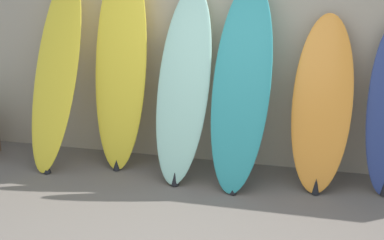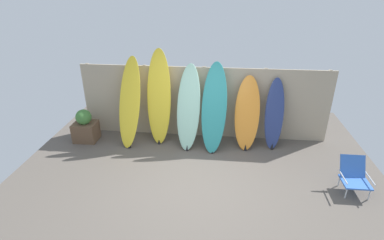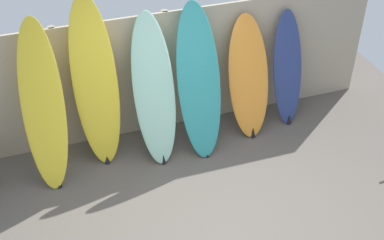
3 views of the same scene
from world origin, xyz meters
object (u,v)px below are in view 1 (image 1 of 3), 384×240
at_px(surfboard_yellow_0, 56,72).
at_px(surfboard_teal_3, 241,86).
at_px(surfboard_yellow_1, 121,63).
at_px(surfboard_orange_4, 322,104).
at_px(surfboard_seafoam_2, 184,85).

bearing_deg(surfboard_yellow_0, surfboard_teal_3, -0.61).
height_order(surfboard_yellow_1, surfboard_teal_3, surfboard_yellow_1).
height_order(surfboard_yellow_1, surfboard_orange_4, surfboard_yellow_1).
bearing_deg(surfboard_orange_4, surfboard_yellow_1, 178.75).
bearing_deg(surfboard_seafoam_2, surfboard_teal_3, -4.84).
relative_size(surfboard_yellow_1, surfboard_orange_4, 1.34).
bearing_deg(surfboard_teal_3, surfboard_yellow_1, 172.53).
xyz_separation_m(surfboard_yellow_1, surfboard_teal_3, (1.32, -0.17, -0.13)).
relative_size(surfboard_yellow_0, surfboard_teal_3, 1.04).
xyz_separation_m(surfboard_yellow_1, surfboard_orange_4, (2.09, -0.05, -0.29)).
height_order(surfboard_yellow_1, surfboard_seafoam_2, surfboard_yellow_1).
xyz_separation_m(surfboard_yellow_0, surfboard_teal_3, (1.99, -0.02, -0.04)).
distance_m(surfboard_yellow_0, surfboard_teal_3, 1.99).
distance_m(surfboard_yellow_0, surfboard_yellow_1, 0.70).
relative_size(surfboard_yellow_1, surfboard_teal_3, 1.13).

